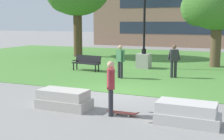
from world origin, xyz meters
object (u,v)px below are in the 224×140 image
Objects in this scene: person_skateboarder at (111,85)px; skateboard at (123,113)px; concrete_block_center at (64,99)px; concrete_block_left at (187,114)px; lamp_post_center at (144,51)px; person_bystander_far_lawn at (120,60)px; person_bystander_near_lawn at (174,59)px; park_bench_near_right at (87,62)px.

skateboard is at bearing 21.43° from person_skateboarder.
person_skateboarder reaches higher than skateboard.
concrete_block_center is 1.00× the size of concrete_block_left.
person_skateboarder is 0.96m from skateboard.
lamp_post_center is at bearing 114.31° from concrete_block_left.
person_bystander_far_lawn is (-2.48, 5.91, 0.90)m from skateboard.
person_bystander_near_lawn is (0.00, 7.16, 0.90)m from skateboard.
person_skateboarder is (-2.34, -0.09, 0.66)m from concrete_block_left.
person_bystander_far_lawn is at bearing 112.74° from skateboard.
concrete_block_left reaches higher than skateboard.
person_bystander_far_lawn is (-0.35, 5.95, 0.68)m from concrete_block_center.
park_bench_near_right is at bearing 150.82° from person_bystander_far_lawn.
skateboard is (-1.98, 0.05, -0.22)m from concrete_block_left.
lamp_post_center is (2.80, 2.30, 0.53)m from park_bench_near_right.
person_skateboarder is at bearing -70.68° from person_bystander_far_lawn.
lamp_post_center is at bearing 104.07° from skateboard.
concrete_block_center is 6.00m from person_bystander_far_lawn.
person_bystander_near_lawn is at bearing 89.96° from skateboard.
concrete_block_left is 1.05× the size of person_bystander_far_lawn.
concrete_block_left is 1.05× the size of person_skateboarder.
lamp_post_center is (-4.43, 9.80, 0.76)m from concrete_block_left.
lamp_post_center is 3.04× the size of person_bystander_near_lawn.
person_skateboarder is 1.00× the size of person_bystander_near_lawn.
person_bystander_near_lawn reaches higher than skateboard.
person_skateboarder is at bearing -78.07° from lamp_post_center.
concrete_block_left is 1.75× the size of skateboard.
person_bystander_far_lawn reaches higher than person_skateboarder.
park_bench_near_right is at bearing 112.55° from concrete_block_center.
person_bystander_far_lawn reaches higher than skateboard.
person_bystander_near_lawn reaches higher than person_skateboarder.
person_bystander_far_lawn is at bearing 93.34° from concrete_block_center.
concrete_block_center is at bearing 179.88° from concrete_block_left.
person_skateboarder is at bearing -158.57° from skateboard.
concrete_block_left is at bearing -0.12° from concrete_block_center.
concrete_block_center is at bearing 176.75° from person_skateboarder.
lamp_post_center is at bearing 89.51° from person_bystander_far_lawn.
person_skateboarder reaches higher than park_bench_near_right.
person_skateboarder reaches higher than concrete_block_center.
person_bystander_near_lawn is (2.45, -2.59, -0.09)m from lamp_post_center.
person_bystander_far_lawn is (-0.03, -3.84, -0.09)m from lamp_post_center.
skateboard is 9.12m from park_bench_near_right.
concrete_block_center is at bearing -88.16° from lamp_post_center.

